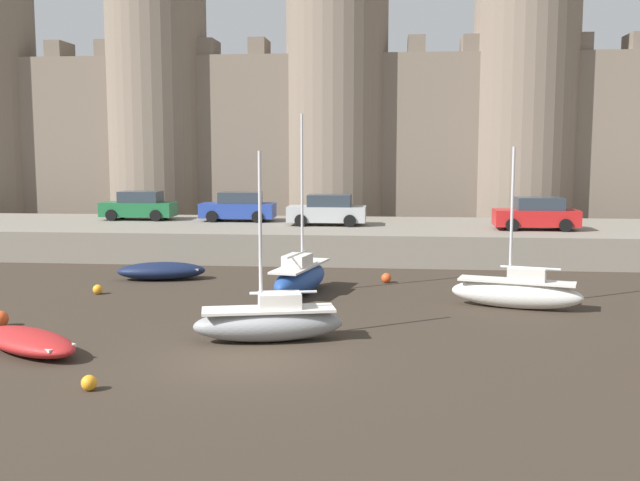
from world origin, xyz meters
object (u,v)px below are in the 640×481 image
(mooring_buoy_off_centre, at_px, (386,278))
(mooring_buoy_near_shore, at_px, (98,289))
(rowboat_foreground_centre, at_px, (162,271))
(sailboat_foreground_left, at_px, (269,321))
(sailboat_midflat_centre, at_px, (300,277))
(mooring_buoy_mid_mud, at_px, (89,383))
(rowboat_midflat_right, at_px, (28,341))
(car_quay_centre_west, at_px, (327,210))
(mooring_buoy_near_channel, at_px, (0,319))
(car_quay_centre_east, at_px, (537,214))
(car_quay_east, at_px, (238,207))
(car_quay_west, at_px, (139,206))
(sailboat_near_channel_left, at_px, (517,291))

(mooring_buoy_off_centre, relative_size, mooring_buoy_near_shore, 1.10)
(rowboat_foreground_centre, bearing_deg, sailboat_foreground_left, -57.01)
(sailboat_midflat_centre, bearing_deg, mooring_buoy_mid_mud, -106.02)
(rowboat_midflat_right, xyz_separation_m, car_quay_centre_west, (6.39, 20.11, 1.96))
(mooring_buoy_off_centre, xyz_separation_m, car_quay_centre_west, (-3.21, 8.43, 2.08))
(mooring_buoy_near_channel, xyz_separation_m, car_quay_centre_west, (8.72, 17.32, 2.04))
(rowboat_midflat_right, distance_m, rowboat_foreground_centre, 11.51)
(rowboat_midflat_right, relative_size, car_quay_centre_east, 0.99)
(rowboat_foreground_centre, height_order, sailboat_midflat_centre, sailboat_midflat_centre)
(rowboat_foreground_centre, distance_m, car_quay_centre_west, 10.83)
(sailboat_midflat_centre, bearing_deg, rowboat_midflat_right, -125.40)
(sailboat_foreground_left, xyz_separation_m, mooring_buoy_off_centre, (3.26, 9.81, -0.38))
(car_quay_east, relative_size, car_quay_centre_east, 1.00)
(sailboat_midflat_centre, relative_size, car_quay_east, 1.67)
(rowboat_foreground_centre, height_order, sailboat_foreground_left, sailboat_foreground_left)
(sailboat_midflat_centre, height_order, car_quay_centre_east, sailboat_midflat_centre)
(mooring_buoy_mid_mud, bearing_deg, mooring_buoy_off_centre, 65.51)
(mooring_buoy_near_shore, distance_m, car_quay_centre_west, 14.41)
(rowboat_foreground_centre, height_order, mooring_buoy_near_channel, rowboat_foreground_centre)
(sailboat_midflat_centre, height_order, mooring_buoy_near_shore, sailboat_midflat_centre)
(car_quay_centre_west, bearing_deg, car_quay_centre_east, -6.53)
(mooring_buoy_mid_mud, relative_size, car_quay_east, 0.09)
(car_quay_east, bearing_deg, car_quay_centre_east, -10.70)
(car_quay_centre_west, height_order, car_quay_west, same)
(sailboat_midflat_centre, height_order, car_quay_centre_west, sailboat_midflat_centre)
(mooring_buoy_near_channel, bearing_deg, mooring_buoy_mid_mud, -47.37)
(sailboat_near_channel_left, height_order, car_quay_west, sailboat_near_channel_left)
(car_quay_west, bearing_deg, mooring_buoy_near_channel, -83.51)
(car_quay_west, bearing_deg, sailboat_foreground_left, -61.75)
(rowboat_foreground_centre, xyz_separation_m, sailboat_foreground_left, (6.25, -9.63, 0.19))
(sailboat_near_channel_left, relative_size, car_quay_centre_east, 1.37)
(mooring_buoy_near_shore, distance_m, mooring_buoy_near_channel, 5.45)
(mooring_buoy_mid_mud, bearing_deg, mooring_buoy_near_shore, 111.21)
(sailboat_midflat_centre, distance_m, sailboat_foreground_left, 7.06)
(car_quay_west, relative_size, car_quay_east, 1.00)
(mooring_buoy_off_centre, xyz_separation_m, car_quay_west, (-14.13, 10.41, 2.08))
(sailboat_midflat_centre, distance_m, car_quay_centre_west, 11.30)
(rowboat_midflat_right, distance_m, sailboat_foreground_left, 6.62)
(mooring_buoy_near_channel, distance_m, car_quay_east, 19.52)
(sailboat_midflat_centre, bearing_deg, car_quay_centre_east, 43.25)
(sailboat_foreground_left, distance_m, mooring_buoy_near_shore, 9.95)
(sailboat_foreground_left, height_order, mooring_buoy_off_centre, sailboat_foreground_left)
(mooring_buoy_near_shore, bearing_deg, sailboat_near_channel_left, -3.67)
(rowboat_foreground_centre, height_order, car_quay_centre_east, car_quay_centre_east)
(mooring_buoy_off_centre, xyz_separation_m, car_quay_centre_east, (7.35, 7.22, 2.08))
(mooring_buoy_mid_mud, bearing_deg, car_quay_centre_west, 81.49)
(rowboat_midflat_right, height_order, car_quay_west, car_quay_west)
(rowboat_midflat_right, xyz_separation_m, car_quay_centre_east, (16.95, 18.91, 1.96))
(rowboat_foreground_centre, bearing_deg, mooring_buoy_mid_mud, -78.82)
(mooring_buoy_near_channel, bearing_deg, car_quay_centre_west, 63.27)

